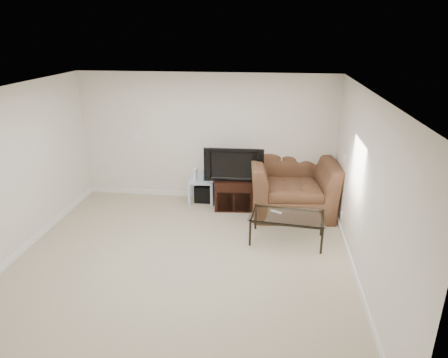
# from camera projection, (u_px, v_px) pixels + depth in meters

# --- Properties ---
(floor) EXTENTS (5.00, 5.00, 0.00)m
(floor) POSITION_uv_depth(u_px,v_px,m) (181.00, 263.00, 5.90)
(floor) COLOR tan
(floor) RESTS_ON ground
(ceiling) EXTENTS (5.00, 5.00, 0.00)m
(ceiling) POSITION_uv_depth(u_px,v_px,m) (173.00, 92.00, 5.02)
(ceiling) COLOR white
(ceiling) RESTS_ON ground
(wall_back) EXTENTS (5.00, 0.02, 2.50)m
(wall_back) POSITION_uv_depth(u_px,v_px,m) (207.00, 138.00, 7.79)
(wall_back) COLOR silver
(wall_back) RESTS_ON ground
(wall_left) EXTENTS (0.02, 5.00, 2.50)m
(wall_left) POSITION_uv_depth(u_px,v_px,m) (8.00, 177.00, 5.74)
(wall_left) COLOR silver
(wall_left) RESTS_ON ground
(wall_right) EXTENTS (0.02, 5.00, 2.50)m
(wall_right) POSITION_uv_depth(u_px,v_px,m) (365.00, 193.00, 5.18)
(wall_right) COLOR silver
(wall_right) RESTS_ON ground
(plate_back) EXTENTS (0.12, 0.02, 0.12)m
(plate_back) POSITION_uv_depth(u_px,v_px,m) (137.00, 136.00, 7.93)
(plate_back) COLOR white
(plate_back) RESTS_ON wall_back
(plate_right_switch) EXTENTS (0.02, 0.09, 0.13)m
(plate_right_switch) POSITION_uv_depth(u_px,v_px,m) (345.00, 156.00, 6.67)
(plate_right_switch) COLOR white
(plate_right_switch) RESTS_ON wall_right
(plate_right_outlet) EXTENTS (0.02, 0.08, 0.12)m
(plate_right_outlet) POSITION_uv_depth(u_px,v_px,m) (342.00, 215.00, 6.73)
(plate_right_outlet) COLOR white
(plate_right_outlet) RESTS_ON wall_right
(tv_stand) EXTENTS (0.75, 0.56, 0.59)m
(tv_stand) POSITION_uv_depth(u_px,v_px,m) (234.00, 193.00, 7.64)
(tv_stand) COLOR black
(tv_stand) RESTS_ON floor
(dvd_player) EXTENTS (0.39, 0.29, 0.05)m
(dvd_player) POSITION_uv_depth(u_px,v_px,m) (234.00, 184.00, 7.53)
(dvd_player) COLOR black
(dvd_player) RESTS_ON tv_stand
(television) EXTENTS (1.02, 0.24, 0.63)m
(television) POSITION_uv_depth(u_px,v_px,m) (234.00, 163.00, 7.39)
(television) COLOR black
(television) RESTS_ON tv_stand
(side_table) EXTENTS (0.50, 0.50, 0.47)m
(side_table) POSITION_uv_depth(u_px,v_px,m) (202.00, 190.00, 7.95)
(side_table) COLOR #ACC1D5
(side_table) RESTS_ON floor
(subwoofer) EXTENTS (0.33, 0.33, 0.33)m
(subwoofer) POSITION_uv_depth(u_px,v_px,m) (204.00, 193.00, 7.99)
(subwoofer) COLOR black
(subwoofer) RESTS_ON floor
(game_console) EXTENTS (0.06, 0.16, 0.22)m
(game_console) POSITION_uv_depth(u_px,v_px,m) (195.00, 174.00, 7.82)
(game_console) COLOR white
(game_console) RESTS_ON side_table
(game_case) EXTENTS (0.06, 0.14, 0.19)m
(game_case) POSITION_uv_depth(u_px,v_px,m) (204.00, 175.00, 7.81)
(game_case) COLOR #337FCC
(game_case) RESTS_ON side_table
(recliner) EXTENTS (1.62, 1.13, 1.35)m
(recliner) POSITION_uv_depth(u_px,v_px,m) (292.00, 177.00, 7.38)
(recliner) COLOR brown
(recliner) RESTS_ON floor
(coffee_table) EXTENTS (1.25, 0.79, 0.47)m
(coffee_table) POSITION_uv_depth(u_px,v_px,m) (287.00, 228.00, 6.45)
(coffee_table) COLOR black
(coffee_table) RESTS_ON floor
(remote) EXTENTS (0.19, 0.13, 0.02)m
(remote) POSITION_uv_depth(u_px,v_px,m) (276.00, 212.00, 6.43)
(remote) COLOR #B2B2B7
(remote) RESTS_ON coffee_table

